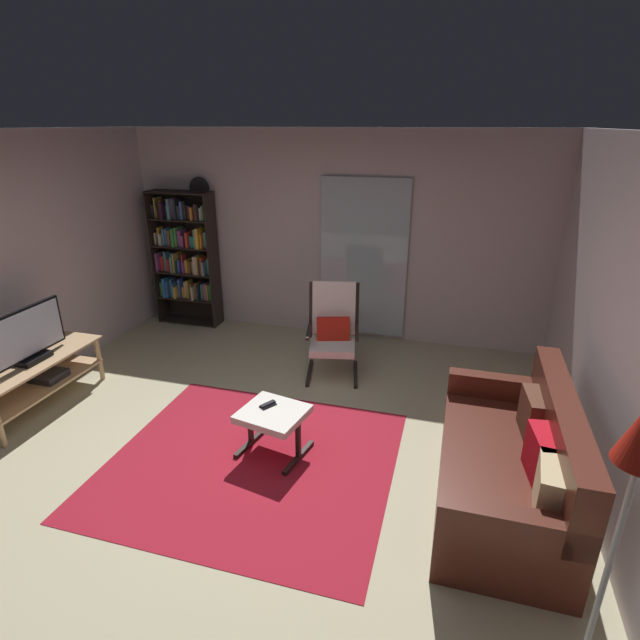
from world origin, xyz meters
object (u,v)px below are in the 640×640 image
at_px(television, 28,337).
at_px(tv_remote, 268,404).
at_px(tv_stand, 38,375).
at_px(lounge_armchair, 333,328).
at_px(floor_lamp_by_sofa, 633,483).
at_px(wall_clock, 200,188).
at_px(ottoman, 273,418).
at_px(leather_sofa, 512,465).
at_px(cell_phone, 268,406).
at_px(bookshelf_near_tv, 185,254).

relative_size(television, tv_remote, 5.85).
distance_m(tv_stand, lounge_armchair, 3.02).
distance_m(floor_lamp_by_sofa, wall_clock, 5.92).
distance_m(television, tv_remote, 2.44).
xyz_separation_m(ottoman, tv_remote, (-0.07, 0.07, 0.08)).
height_order(leather_sofa, cell_phone, leather_sofa).
xyz_separation_m(bookshelf_near_tv, leather_sofa, (4.11, -2.60, -0.66)).
xyz_separation_m(ottoman, wall_clock, (-1.99, 2.66, 1.51)).
bearing_deg(cell_phone, television, -146.89).
distance_m(tv_stand, ottoman, 2.49).
bearing_deg(ottoman, tv_stand, 178.20).
distance_m(lounge_armchair, floor_lamp_by_sofa, 3.91).
bearing_deg(bookshelf_near_tv, cell_phone, -48.92).
relative_size(tv_remote, floor_lamp_by_sofa, 0.08).
height_order(cell_phone, wall_clock, wall_clock).
distance_m(tv_stand, tv_remote, 2.42).
bearing_deg(lounge_armchair, wall_clock, 153.19).
xyz_separation_m(tv_stand, wall_clock, (0.51, 2.58, 1.51)).
relative_size(tv_remote, wall_clock, 0.50).
relative_size(lounge_armchair, cell_phone, 7.30).
xyz_separation_m(television, bookshelf_near_tv, (0.27, 2.47, 0.22)).
xyz_separation_m(lounge_armchair, floor_lamp_by_sofa, (1.92, -3.28, 0.95)).
height_order(cell_phone, floor_lamp_by_sofa, floor_lamp_by_sofa).
distance_m(television, cell_phone, 2.45).
xyz_separation_m(tv_stand, lounge_armchair, (2.60, 1.52, 0.20)).
xyz_separation_m(television, cell_phone, (2.42, -0.00, -0.34)).
xyz_separation_m(bookshelf_near_tv, wall_clock, (0.23, 0.13, 0.87)).
relative_size(ottoman, tv_remote, 4.19).
relative_size(bookshelf_near_tv, tv_remote, 12.67).
bearing_deg(leather_sofa, ottoman, 177.77).
relative_size(floor_lamp_by_sofa, wall_clock, 6.34).
distance_m(leather_sofa, lounge_armchair, 2.46).
xyz_separation_m(tv_stand, cell_phone, (2.43, -0.02, 0.08)).
relative_size(lounge_armchair, ottoman, 1.69).
xyz_separation_m(tv_stand, tv_remote, (2.42, -0.00, 0.08)).
relative_size(tv_stand, ottoman, 2.31).
height_order(bookshelf_near_tv, tv_remote, bookshelf_near_tv).
bearing_deg(floor_lamp_by_sofa, bookshelf_near_tv, 135.25).
bearing_deg(tv_stand, bookshelf_near_tv, 83.55).
bearing_deg(floor_lamp_by_sofa, leather_sofa, 94.56).
relative_size(cell_phone, wall_clock, 0.48).
height_order(television, floor_lamp_by_sofa, floor_lamp_by_sofa).
distance_m(tv_remote, cell_phone, 0.02).
xyz_separation_m(television, floor_lamp_by_sofa, (4.52, -1.74, 0.72)).
height_order(bookshelf_near_tv, floor_lamp_by_sofa, floor_lamp_by_sofa).
bearing_deg(wall_clock, ottoman, -53.24).
bearing_deg(television, bookshelf_near_tv, 83.65).
xyz_separation_m(tv_stand, floor_lamp_by_sofa, (4.52, -1.76, 1.14)).
bearing_deg(bookshelf_near_tv, wall_clock, 29.69).
height_order(bookshelf_near_tv, lounge_armchair, bookshelf_near_tv).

